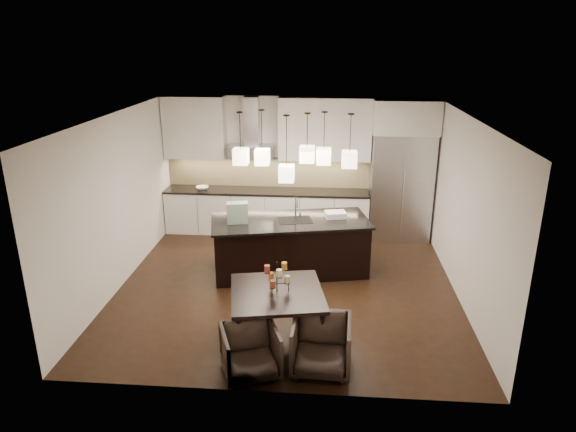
# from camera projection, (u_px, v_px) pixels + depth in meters

# --- Properties ---
(floor) EXTENTS (5.50, 5.50, 0.02)m
(floor) POSITION_uv_depth(u_px,v_px,m) (287.00, 285.00, 8.59)
(floor) COLOR black
(floor) RESTS_ON ground
(ceiling) EXTENTS (5.50, 5.50, 0.02)m
(ceiling) POSITION_uv_depth(u_px,v_px,m) (287.00, 116.00, 7.66)
(ceiling) COLOR white
(ceiling) RESTS_ON wall_back
(wall_back) EXTENTS (5.50, 0.02, 2.80)m
(wall_back) POSITION_uv_depth(u_px,v_px,m) (298.00, 164.00, 10.72)
(wall_back) COLOR silver
(wall_back) RESTS_ON ground
(wall_front) EXTENTS (5.50, 0.02, 2.80)m
(wall_front) POSITION_uv_depth(u_px,v_px,m) (266.00, 285.00, 5.53)
(wall_front) COLOR silver
(wall_front) RESTS_ON ground
(wall_left) EXTENTS (0.02, 5.50, 2.80)m
(wall_left) POSITION_uv_depth(u_px,v_px,m) (118.00, 201.00, 8.33)
(wall_left) COLOR silver
(wall_left) RESTS_ON ground
(wall_right) EXTENTS (0.02, 5.50, 2.80)m
(wall_right) POSITION_uv_depth(u_px,v_px,m) (465.00, 210.00, 7.92)
(wall_right) COLOR silver
(wall_right) RESTS_ON ground
(refrigerator) EXTENTS (1.20, 0.72, 2.15)m
(refrigerator) POSITION_uv_depth(u_px,v_px,m) (400.00, 187.00, 10.32)
(refrigerator) COLOR #B7B7BA
(refrigerator) RESTS_ON floor
(fridge_panel) EXTENTS (1.26, 0.72, 0.65)m
(fridge_panel) POSITION_uv_depth(u_px,v_px,m) (406.00, 116.00, 9.85)
(fridge_panel) COLOR silver
(fridge_panel) RESTS_ON refrigerator
(lower_cabinets) EXTENTS (4.21, 0.62, 0.88)m
(lower_cabinets) POSITION_uv_depth(u_px,v_px,m) (267.00, 212.00, 10.78)
(lower_cabinets) COLOR silver
(lower_cabinets) RESTS_ON floor
(countertop) EXTENTS (4.21, 0.66, 0.04)m
(countertop) POSITION_uv_depth(u_px,v_px,m) (266.00, 191.00, 10.62)
(countertop) COLOR black
(countertop) RESTS_ON lower_cabinets
(backsplash) EXTENTS (4.21, 0.02, 0.63)m
(backsplash) POSITION_uv_depth(u_px,v_px,m) (268.00, 172.00, 10.79)
(backsplash) COLOR tan
(backsplash) RESTS_ON countertop
(upper_cab_left) EXTENTS (1.25, 0.35, 1.25)m
(upper_cab_left) POSITION_uv_depth(u_px,v_px,m) (194.00, 128.00, 10.44)
(upper_cab_left) COLOR silver
(upper_cab_left) RESTS_ON wall_back
(upper_cab_right) EXTENTS (1.85, 0.35, 1.25)m
(upper_cab_right) POSITION_uv_depth(u_px,v_px,m) (325.00, 129.00, 10.24)
(upper_cab_right) COLOR silver
(upper_cab_right) RESTS_ON wall_back
(hood_canopy) EXTENTS (0.90, 0.52, 0.24)m
(hood_canopy) POSITION_uv_depth(u_px,v_px,m) (252.00, 151.00, 10.42)
(hood_canopy) COLOR #B7B7BA
(hood_canopy) RESTS_ON wall_back
(hood_chimney) EXTENTS (0.30, 0.28, 0.96)m
(hood_chimney) POSITION_uv_depth(u_px,v_px,m) (252.00, 121.00, 10.33)
(hood_chimney) COLOR #B7B7BA
(hood_chimney) RESTS_ON hood_canopy
(fruit_bowl) EXTENTS (0.32, 0.32, 0.06)m
(fruit_bowl) POSITION_uv_depth(u_px,v_px,m) (202.00, 188.00, 10.66)
(fruit_bowl) COLOR silver
(fruit_bowl) RESTS_ON countertop
(island_body) EXTENTS (2.76, 1.55, 0.91)m
(island_body) POSITION_uv_depth(u_px,v_px,m) (290.00, 247.00, 8.95)
(island_body) COLOR black
(island_body) RESTS_ON floor
(island_top) EXTENTS (2.86, 1.65, 0.04)m
(island_top) POSITION_uv_depth(u_px,v_px,m) (290.00, 221.00, 8.79)
(island_top) COLOR black
(island_top) RESTS_ON island_body
(faucet) EXTENTS (0.15, 0.27, 0.40)m
(faucet) POSITION_uv_depth(u_px,v_px,m) (295.00, 207.00, 8.83)
(faucet) COLOR silver
(faucet) RESTS_ON island_top
(tote_bag) EXTENTS (0.38, 0.26, 0.35)m
(tote_bag) POSITION_uv_depth(u_px,v_px,m) (237.00, 213.00, 8.61)
(tote_bag) COLOR #1A4E37
(tote_bag) RESTS_ON island_top
(food_container) EXTENTS (0.40, 0.32, 0.10)m
(food_container) POSITION_uv_depth(u_px,v_px,m) (335.00, 215.00, 8.89)
(food_container) COLOR silver
(food_container) RESTS_ON island_top
(dining_table) EXTENTS (1.41, 1.41, 0.73)m
(dining_table) POSITION_uv_depth(u_px,v_px,m) (277.00, 315.00, 6.94)
(dining_table) COLOR black
(dining_table) RESTS_ON floor
(candelabra) EXTENTS (0.41, 0.41, 0.43)m
(candelabra) POSITION_uv_depth(u_px,v_px,m) (277.00, 277.00, 6.75)
(candelabra) COLOR black
(candelabra) RESTS_ON dining_table
(candle_a) EXTENTS (0.09, 0.09, 0.10)m
(candle_a) POSITION_uv_depth(u_px,v_px,m) (287.00, 279.00, 6.77)
(candle_a) COLOR #F9E79B
(candle_a) RESTS_ON candelabra
(candle_b) EXTENTS (0.09, 0.09, 0.10)m
(candle_b) POSITION_uv_depth(u_px,v_px,m) (271.00, 276.00, 6.86)
(candle_b) COLOR orange
(candle_b) RESTS_ON candelabra
(candle_c) EXTENTS (0.09, 0.09, 0.10)m
(candle_c) POSITION_uv_depth(u_px,v_px,m) (272.00, 284.00, 6.64)
(candle_c) COLOR brown
(candle_c) RESTS_ON candelabra
(candle_d) EXTENTS (0.09, 0.09, 0.10)m
(candle_d) POSITION_uv_depth(u_px,v_px,m) (284.00, 266.00, 6.80)
(candle_d) COLOR orange
(candle_d) RESTS_ON candelabra
(candle_e) EXTENTS (0.09, 0.09, 0.10)m
(candle_e) POSITION_uv_depth(u_px,v_px,m) (267.00, 269.00, 6.71)
(candle_e) COLOR brown
(candle_e) RESTS_ON candelabra
(candle_f) EXTENTS (0.09, 0.09, 0.10)m
(candle_f) POSITION_uv_depth(u_px,v_px,m) (279.00, 273.00, 6.59)
(candle_f) COLOR #F9E79B
(candle_f) RESTS_ON candelabra
(armchair_left) EXTENTS (0.86, 0.87, 0.62)m
(armchair_left) POSITION_uv_depth(u_px,v_px,m) (250.00, 351.00, 6.23)
(armchair_left) COLOR black
(armchair_left) RESTS_ON floor
(armchair_right) EXTENTS (0.75, 0.77, 0.67)m
(armchair_right) POSITION_uv_depth(u_px,v_px,m) (321.00, 345.00, 6.31)
(armchair_right) COLOR black
(armchair_right) RESTS_ON floor
(pendant_a) EXTENTS (0.24, 0.24, 0.26)m
(pendant_a) POSITION_uv_depth(u_px,v_px,m) (241.00, 156.00, 8.38)
(pendant_a) COLOR beige
(pendant_a) RESTS_ON ceiling
(pendant_b) EXTENTS (0.24, 0.24, 0.26)m
(pendant_b) POSITION_uv_depth(u_px,v_px,m) (262.00, 157.00, 8.65)
(pendant_b) COLOR beige
(pendant_b) RESTS_ON ceiling
(pendant_c) EXTENTS (0.24, 0.24, 0.26)m
(pendant_c) POSITION_uv_depth(u_px,v_px,m) (307.00, 154.00, 8.25)
(pendant_c) COLOR beige
(pendant_c) RESTS_ON ceiling
(pendant_d) EXTENTS (0.24, 0.24, 0.26)m
(pendant_d) POSITION_uv_depth(u_px,v_px,m) (324.00, 156.00, 8.41)
(pendant_d) COLOR beige
(pendant_d) RESTS_ON ceiling
(pendant_e) EXTENTS (0.24, 0.24, 0.26)m
(pendant_e) POSITION_uv_depth(u_px,v_px,m) (349.00, 159.00, 8.20)
(pendant_e) COLOR beige
(pendant_e) RESTS_ON ceiling
(pendant_f) EXTENTS (0.24, 0.24, 0.26)m
(pendant_f) POSITION_uv_depth(u_px,v_px,m) (286.00, 173.00, 8.12)
(pendant_f) COLOR beige
(pendant_f) RESTS_ON ceiling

